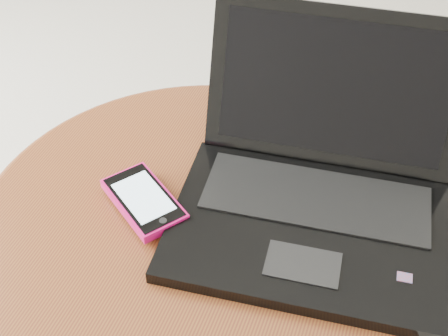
% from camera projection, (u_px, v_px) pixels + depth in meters
% --- Properties ---
extents(table, '(0.64, 0.64, 0.51)m').
position_uv_depth(table, '(205.00, 267.00, 0.89)').
color(table, '#552713').
rests_on(table, ground).
extents(laptop, '(0.39, 0.37, 0.23)m').
position_uv_depth(laptop, '(317.00, 187.00, 0.80)').
color(laptop, black).
rests_on(laptop, table).
extents(phone_black, '(0.11, 0.11, 0.01)m').
position_uv_depth(phone_black, '(143.00, 200.00, 0.84)').
color(phone_black, black).
rests_on(phone_black, table).
extents(phone_pink, '(0.14, 0.13, 0.02)m').
position_uv_depth(phone_pink, '(144.00, 200.00, 0.82)').
color(phone_pink, '#EB1173').
rests_on(phone_pink, phone_black).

